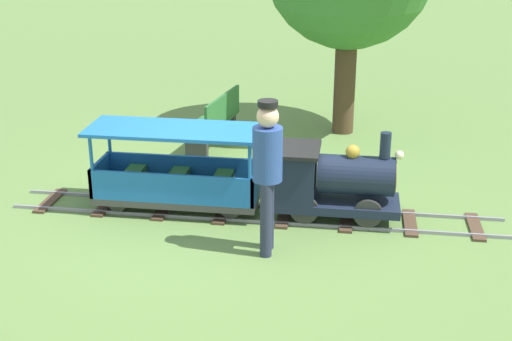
# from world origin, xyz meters

# --- Properties ---
(ground_plane) EXTENTS (60.00, 60.00, 0.00)m
(ground_plane) POSITION_xyz_m (0.00, 0.00, 0.00)
(ground_plane) COLOR #608442
(track) EXTENTS (0.69, 5.70, 0.04)m
(track) POSITION_xyz_m (0.00, 0.42, 0.02)
(track) COLOR gray
(track) RESTS_ON ground_plane
(locomotive) EXTENTS (0.65, 1.44, 1.03)m
(locomotive) POSITION_xyz_m (0.00, 1.28, 0.49)
(locomotive) COLOR #192338
(locomotive) RESTS_ON ground_plane
(passenger_car) EXTENTS (0.75, 2.00, 0.97)m
(passenger_car) POSITION_xyz_m (0.00, -0.48, 0.42)
(passenger_car) COLOR #3F3F3F
(passenger_car) RESTS_ON ground_plane
(conductor_person) EXTENTS (0.30, 0.30, 1.62)m
(conductor_person) POSITION_xyz_m (0.89, 0.69, 0.96)
(conductor_person) COLOR #282D47
(conductor_person) RESTS_ON ground_plane
(park_bench) EXTENTS (1.35, 0.61, 0.82)m
(park_bench) POSITION_xyz_m (-2.20, -0.49, 0.42)
(park_bench) COLOR #2D6B33
(park_bench) RESTS_ON ground_plane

